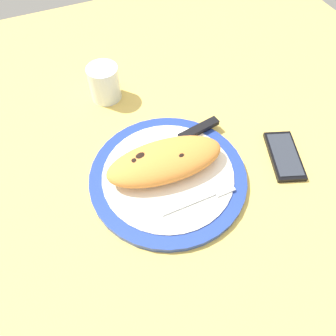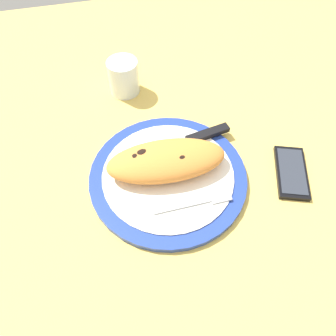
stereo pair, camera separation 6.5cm
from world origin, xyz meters
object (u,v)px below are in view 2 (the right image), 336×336
(calzone, at_px, (167,160))
(fork, at_px, (200,202))
(plate, at_px, (168,176))
(smartphone, at_px, (291,172))
(water_glass, at_px, (124,79))
(knife, at_px, (196,138))

(calzone, distance_m, fork, 0.10)
(plate, xyz_separation_m, smartphone, (0.25, -0.05, -0.00))
(fork, xyz_separation_m, water_glass, (-0.09, 0.36, 0.02))
(calzone, height_order, smartphone, calzone)
(knife, xyz_separation_m, smartphone, (0.17, -0.12, -0.02))
(plate, xyz_separation_m, knife, (0.08, 0.07, 0.01))
(fork, distance_m, water_glass, 0.38)
(calzone, xyz_separation_m, smartphone, (0.25, -0.06, -0.04))
(calzone, distance_m, water_glass, 0.28)
(plate, height_order, smartphone, plate)
(fork, relative_size, knife, 0.67)
(smartphone, bearing_deg, knife, 144.52)
(fork, height_order, water_glass, water_glass)
(fork, relative_size, smartphone, 1.08)
(calzone, height_order, fork, calzone)
(calzone, xyz_separation_m, water_glass, (-0.04, 0.27, -0.01))
(fork, xyz_separation_m, smartphone, (0.21, 0.03, -0.01))
(fork, distance_m, knife, 0.16)
(fork, height_order, knife, knife)
(plate, distance_m, smartphone, 0.26)
(fork, xyz_separation_m, knife, (0.04, 0.15, 0.00))
(plate, bearing_deg, water_glass, 98.39)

